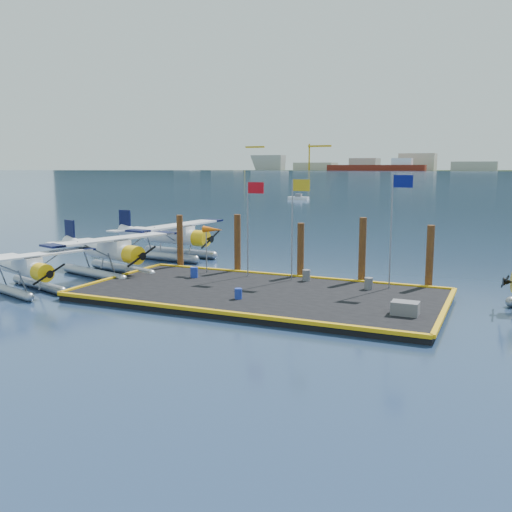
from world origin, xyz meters
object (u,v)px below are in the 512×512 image
Objects in this scene: seaplane_b at (111,254)px; flagpole_blue at (395,214)px; drum_3 at (238,294)px; drum_5 at (306,275)px; windsock at (213,231)px; piling_0 at (180,243)px; piling_2 at (301,253)px; piling_4 at (430,259)px; drum_0 at (194,272)px; seaplane_c at (174,239)px; crate at (405,308)px; drum_4 at (369,283)px; flagpole_red at (251,214)px; piling_3 at (362,252)px; flagpole_yellow at (295,214)px; seaplane_a at (24,271)px; piling_1 at (237,246)px.

flagpole_blue reaches higher than seaplane_b.
drum_3 is 6.30m from drum_5.
piling_0 is at bearing 155.27° from windsock.
seaplane_b is 2.59× the size of piling_2.
seaplane_b is 1.52× the size of flagpole_blue.
windsock reaches higher than seaplane_b.
piling_4 is (7.09, 1.47, 1.26)m from drum_5.
drum_5 is at bearing 15.53° from drum_0.
piling_4 reaches higher than seaplane_c.
piling_2 is at bearing 16.15° from windsock.
crate is at bearing -42.75° from piling_2.
piling_2 is (-4.97, 2.33, 1.16)m from drum_4.
crate is at bearing 65.99° from seaplane_c.
drum_4 is 8.61m from flagpole_red.
drum_5 is at bearing 71.76° from seaplane_c.
drum_3 is 9.06m from piling_3.
drum_4 is at bearing -8.75° from flagpole_yellow.
flagpole_yellow is at bearing -157.15° from piling_3.
flagpole_red reaches higher than drum_3.
windsock is (8.25, 8.02, 1.91)m from seaplane_a.
drum_4 is 4.03m from piling_4.
flagpole_yellow is 9.67m from piling_0.
seaplane_c is at bearing 167.18° from piling_4.
piling_1 reaches higher than seaplane_a.
drum_5 is at bearing 136.82° from seaplane_a.
flagpole_red is (10.98, 8.02, 3.08)m from seaplane_a.
piling_3 is (9.53, 1.60, -1.08)m from windsock.
drum_4 is at bearing -67.42° from piling_3.
seaplane_a is 13.39m from piling_1.
flagpole_red is 1.50× the size of piling_0.
drum_3 is at bearing -39.12° from drum_0.
flagpole_yellow is at bearing 0.00° from flagpole_red.
drum_5 reaches higher than drum_4.
seaplane_c is at bearing 146.96° from flagpole_red.
seaplane_c reaches higher than seaplane_b.
piling_3 is (16.36, 3.43, 0.62)m from seaplane_b.
crate is 18.39m from piling_0.
flagpole_yellow reaches higher than drum_0.
piling_3 is at bearing 0.00° from piling_1.
seaplane_c is 2.45× the size of piling_3.
seaplane_b is 14.80× the size of drum_0.
seaplane_c is at bearing 164.20° from piling_3.
flagpole_blue is at bearing 30.90° from drum_4.
flagpole_yellow is at bearing 70.07° from seaplane_c.
windsock is 0.82× the size of piling_2.
drum_3 is 0.09× the size of flagpole_yellow.
flagpole_yellow reaches higher than piling_3.
drum_3 is at bearing -105.99° from drum_5.
drum_4 is 4.20m from flagpole_blue.
seaplane_c is 2.63× the size of piling_4.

